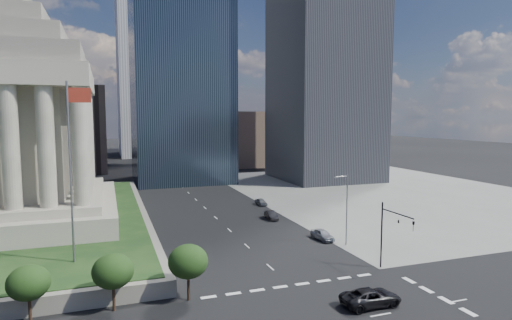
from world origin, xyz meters
name	(u,v)px	position (x,y,z in m)	size (l,w,h in m)	color
ground	(172,178)	(0.00, 100.00, 0.00)	(500.00, 500.00, 0.00)	black
sidewalk_ne	(386,191)	(46.00, 60.00, 0.01)	(68.00, 90.00, 0.03)	slate
flagpole	(72,162)	(-21.83, 24.00, 13.11)	(2.52, 0.24, 20.00)	slate
midrise_glass	(180,74)	(2.00, 95.00, 30.00)	(26.00, 26.00, 60.00)	black
highrise_ne	(325,4)	(42.00, 85.00, 50.00)	(26.00, 28.00, 100.00)	black
building_filler_ne	(244,138)	(32.00, 130.00, 10.00)	(20.00, 30.00, 20.00)	brown
building_filler_nw	(68,129)	(-30.00, 130.00, 14.00)	(24.00, 30.00, 28.00)	brown
traffic_signal_ne	(391,228)	(12.50, 13.70, 5.25)	(0.30, 5.74, 8.00)	black
street_lamp_north	(346,205)	(13.33, 25.00, 5.66)	(2.13, 0.22, 10.00)	slate
pickup_truck	(371,297)	(5.27, 6.96, 0.83)	(5.95, 2.74, 1.65)	black
parked_sedan_near	(322,235)	(11.50, 28.32, 0.77)	(4.50, 1.81, 1.53)	#919599
parked_sedan_mid	(271,215)	(9.00, 42.61, 0.70)	(1.48, 4.24, 1.40)	black
parked_sedan_far	(261,202)	(11.50, 54.72, 0.67)	(3.94, 1.59, 1.34)	slate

